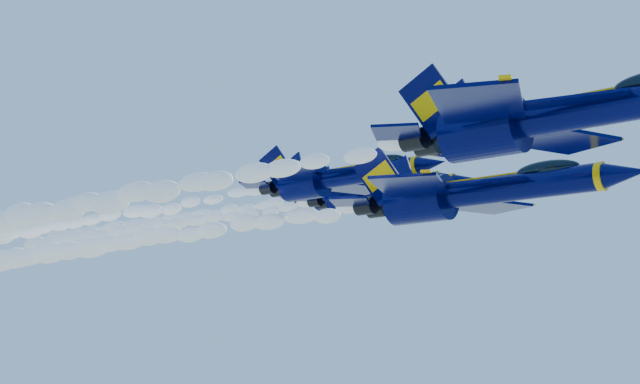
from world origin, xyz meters
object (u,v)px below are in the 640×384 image
Objects in this scene: jet_lead at (555,115)px; jet_fifth at (366,189)px; jet_fourth at (381,192)px; jet_third at (339,177)px; jet_second at (473,192)px.

jet_lead is 51.61m from jet_fifth.
jet_third is at bearing -67.01° from jet_fourth.
jet_third reaches higher than jet_lead.
jet_lead is at bearing -45.83° from jet_second.
jet_lead is 1.02× the size of jet_fourth.
jet_second is at bearing -15.89° from jet_third.
jet_fifth reaches higher than jet_second.
jet_fifth is at bearing 134.11° from jet_lead.
jet_fifth is (-26.63, 27.48, 7.54)m from jet_second.
jet_fourth is (-27.39, 27.15, 3.92)m from jet_lead.
jet_third is (-21.28, 12.76, 2.06)m from jet_lead.
jet_second is (-9.00, 9.27, -0.95)m from jet_lead.
jet_third is 0.77× the size of jet_fifth.
jet_fourth is at bearing 135.25° from jet_lead.
jet_lead is 0.96× the size of jet_second.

